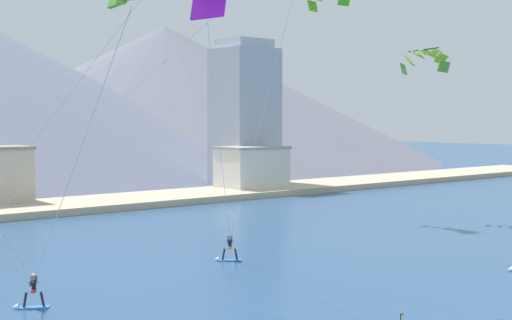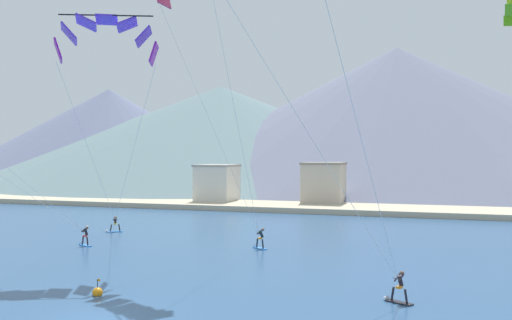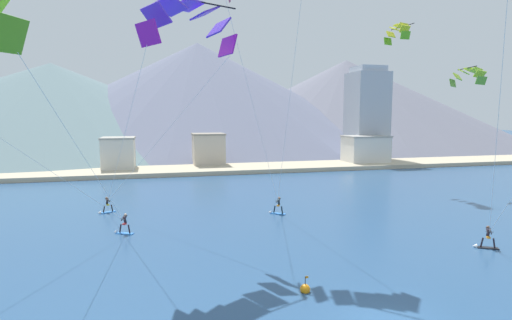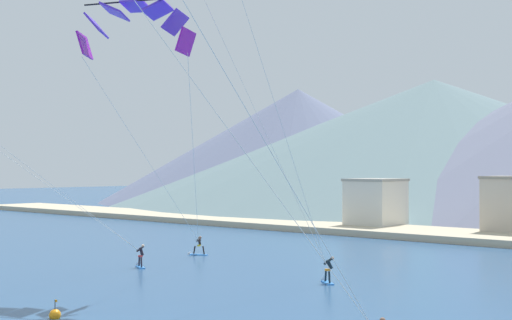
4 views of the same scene
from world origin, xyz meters
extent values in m
cube|color=#337FDB|center=(-12.96, 17.68, 0.04)|extent=(1.48, 1.07, 0.07)
cylinder|color=#231E28|center=(-12.61, 17.49, 0.43)|extent=(0.27, 0.22, 0.72)
cylinder|color=#231E28|center=(-13.31, 17.86, 0.43)|extent=(0.27, 0.22, 0.72)
cube|color=red|center=(-12.96, 17.68, 0.82)|extent=(0.35, 0.38, 0.12)
cylinder|color=#231E28|center=(-12.93, 17.74, 1.15)|extent=(0.36, 0.43, 0.61)
cylinder|color=#231E28|center=(-12.87, 17.60, 1.32)|extent=(0.32, 0.50, 0.40)
cylinder|color=#231E28|center=(-13.08, 17.71, 1.32)|extent=(0.32, 0.50, 0.40)
cylinder|color=black|center=(-13.06, 17.49, 1.29)|extent=(0.47, 0.27, 0.03)
sphere|color=beige|center=(-12.87, 17.84, 1.54)|extent=(0.22, 0.22, 0.22)
cone|color=white|center=(-13.73, 18.09, 0.10)|extent=(0.43, 0.46, 0.36)
cube|color=#337FDB|center=(1.13, 20.87, 0.04)|extent=(1.41, 1.23, 0.07)
cylinder|color=#14232D|center=(1.45, 20.63, 0.43)|extent=(0.27, 0.24, 0.73)
cylinder|color=#14232D|center=(0.82, 21.11, 0.43)|extent=(0.27, 0.24, 0.73)
cube|color=orange|center=(1.13, 20.87, 0.83)|extent=(0.37, 0.39, 0.12)
cylinder|color=#14232D|center=(1.21, 20.97, 1.16)|extent=(0.46, 0.50, 0.62)
cylinder|color=#14232D|center=(1.24, 20.82, 1.34)|extent=(0.39, 0.47, 0.40)
cylinder|color=#14232D|center=(1.05, 20.96, 1.34)|extent=(0.39, 0.47, 0.40)
cylinder|color=black|center=(1.04, 20.75, 1.31)|extent=(0.43, 0.34, 0.03)
sphere|color=#9E7051|center=(1.32, 21.12, 1.53)|extent=(0.22, 0.22, 0.22)
cone|color=white|center=(0.45, 21.40, 0.10)|extent=(0.46, 0.47, 0.36)
cone|color=white|center=(12.20, 7.93, 0.10)|extent=(0.44, 0.46, 0.36)
cylinder|color=silver|center=(-14.37, 10.25, 6.76)|extent=(2.66, 14.52, 10.96)
cylinder|color=silver|center=(0.70, 16.80, 9.92)|extent=(0.72, 7.94, 17.22)
cylinder|color=silver|center=(-1.91, 18.12, 9.92)|extent=(5.94, 5.31, 17.22)
cube|color=purple|center=(-4.89, 14.56, 14.80)|extent=(1.27, 2.06, 1.54)
cylinder|color=silver|center=(-9.88, 19.99, 7.66)|extent=(10.35, 10.89, 12.89)
cylinder|color=silver|center=(-12.85, 18.25, 7.66)|extent=(4.40, 14.35, 12.89)
cube|color=#599A2C|center=(26.04, 23.06, 13.57)|extent=(1.15, 0.64, 1.04)
cube|color=#A8D32E|center=(26.25, 23.53, 14.33)|extent=(1.17, 0.89, 1.01)
cube|color=#A8D32E|center=(26.35, 24.28, 14.84)|extent=(1.18, 0.98, 0.81)
cube|color=#A8D32E|center=(26.35, 25.18, 15.03)|extent=(1.18, 1.03, 0.46)
cube|color=#A8D32E|center=(26.22, 26.07, 14.84)|extent=(1.17, 1.13, 0.81)
cube|color=#A8D32E|center=(26.01, 26.79, 14.33)|extent=(1.15, 1.05, 1.01)
cube|color=#599A2C|center=(25.73, 27.22, 13.57)|extent=(1.12, 0.79, 1.04)
cylinder|color=black|center=(25.86, 25.14, 15.18)|extent=(1.05, 4.05, 0.10)
cube|color=#5CAC1D|center=(20.65, 33.96, 19.57)|extent=(1.16, 0.51, 1.05)
cube|color=#5CAC1D|center=(20.38, 29.63, 19.57)|extent=(1.15, 0.65, 1.05)
cylinder|color=black|center=(-2.55, 3.99, 0.65)|extent=(0.04, 0.04, 0.44)
cube|color=orange|center=(-2.46, 3.99, 0.83)|extent=(0.18, 0.01, 0.12)
cube|color=#BCAD8E|center=(0.00, 51.87, 0.35)|extent=(180.00, 10.00, 0.70)
cube|color=silver|center=(28.61, 53.08, 2.68)|extent=(7.78, 5.53, 5.37)
cube|color=#9D9992|center=(28.61, 53.08, 5.52)|extent=(8.09, 5.75, 0.30)
cube|color=#A8ADB7|center=(31.61, 58.35, 9.06)|extent=(7.00, 7.00, 18.12)
cube|color=silver|center=(31.61, 58.35, 18.72)|extent=(5.60, 5.60, 1.20)
cone|color=slate|center=(56.93, 118.80, 14.57)|extent=(118.22, 118.22, 29.14)
camera|label=1|loc=(-25.78, -15.10, 9.05)|focal=50.00mm
camera|label=2|loc=(15.18, -22.22, 7.69)|focal=40.00mm
camera|label=3|loc=(-10.25, -15.67, 9.70)|focal=28.00mm
camera|label=4|loc=(26.92, -15.01, 7.12)|focal=50.00mm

